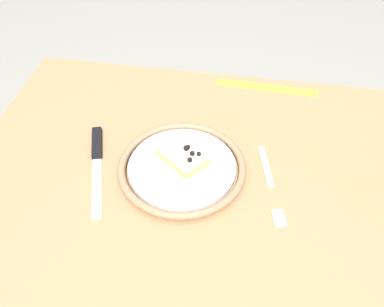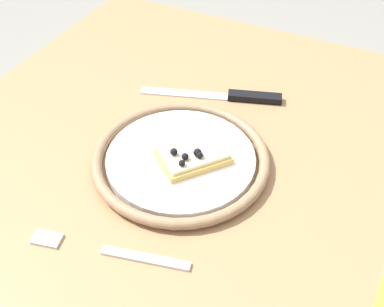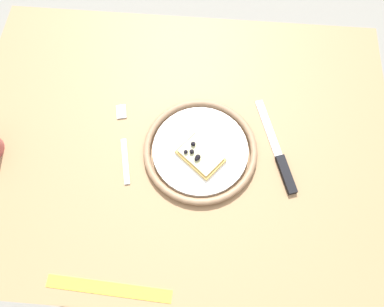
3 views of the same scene
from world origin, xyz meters
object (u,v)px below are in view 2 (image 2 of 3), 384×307
object	(u,v)px
fork	(108,251)
pizza_slice_near	(193,155)
dining_table	(152,225)
knife	(235,96)
plate	(181,159)

from	to	relation	value
fork	pizza_slice_near	bearing A→B (deg)	-8.92
dining_table	fork	distance (m)	0.16
pizza_slice_near	knife	world-z (taller)	pizza_slice_near
pizza_slice_near	fork	world-z (taller)	pizza_slice_near
plate	pizza_slice_near	distance (m)	0.02
plate	fork	distance (m)	0.18
dining_table	knife	world-z (taller)	knife
dining_table	knife	xyz separation A→B (m)	(0.23, -0.03, 0.10)
dining_table	plate	distance (m)	0.12
pizza_slice_near	fork	size ratio (longest dim) A/B	0.58
pizza_slice_near	knife	distance (m)	0.18
dining_table	plate	xyz separation A→B (m)	(0.05, -0.02, 0.10)
dining_table	pizza_slice_near	distance (m)	0.14
plate	knife	bearing A→B (deg)	-3.31
dining_table	plate	size ratio (longest dim) A/B	3.84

